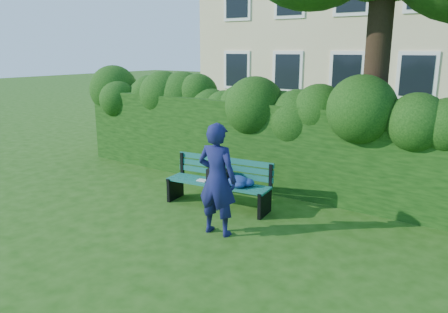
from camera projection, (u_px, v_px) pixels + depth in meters
The scene contains 4 objects.
ground at pixel (204, 215), 7.75m from camera, with size 80.00×80.00×0.00m, color #1D480D.
hedge at pixel (268, 144), 9.28m from camera, with size 10.00×1.00×1.80m.
park_bench at pixel (224, 181), 8.04m from camera, with size 2.05×0.81×0.89m.
man_reading at pixel (217, 179), 6.77m from camera, with size 0.65×0.43×1.79m, color #16194F.
Camera 1 is at (4.50, -5.73, 2.86)m, focal length 35.00 mm.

